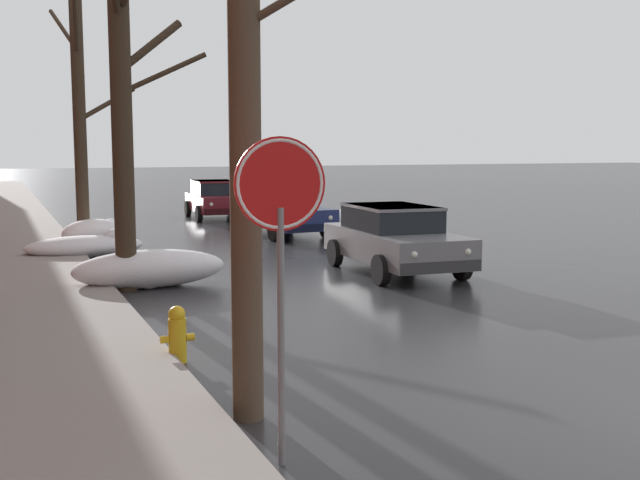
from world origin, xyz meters
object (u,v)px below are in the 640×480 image
at_px(bare_tree_at_the_corner, 242,82).
at_px(sedan_grey_approaching_near_lane, 394,237).
at_px(fire_hydrant, 177,334).
at_px(sedan_darkblue_parked_kerbside_close, 280,210).
at_px(bare_tree_second_along_sidewalk, 122,79).
at_px(bare_tree_mid_block, 80,113).
at_px(sedan_maroon_parked_kerbside_mid, 215,198).
at_px(stop_sign_at_corner, 280,213).

xyz_separation_m(bare_tree_at_the_corner, sedan_grey_approaching_near_lane, (5.58, 7.15, -2.48)).
bearing_deg(fire_hydrant, sedan_darkblue_parked_kerbside_close, 64.45).
xyz_separation_m(bare_tree_second_along_sidewalk, fire_hydrant, (-0.23, -5.11, -3.51)).
height_order(bare_tree_at_the_corner, bare_tree_mid_block, bare_tree_mid_block).
relative_size(bare_tree_at_the_corner, fire_hydrant, 9.24).
distance_m(sedan_maroon_parked_kerbside_mid, stop_sign_at_corner, 22.59).
bearing_deg(bare_tree_at_the_corner, fire_hydrant, 94.73).
bearing_deg(sedan_darkblue_parked_kerbside_close, sedan_maroon_parked_kerbside_mid, 93.61).
xyz_separation_m(bare_tree_mid_block, sedan_maroon_parked_kerbside_mid, (5.38, 6.21, -2.80)).
bearing_deg(sedan_grey_approaching_near_lane, bare_tree_second_along_sidewalk, 178.49).
bearing_deg(stop_sign_at_corner, bare_tree_mid_block, 89.66).
relative_size(bare_tree_second_along_sidewalk, fire_hydrant, 10.30).
distance_m(bare_tree_at_the_corner, sedan_grey_approaching_near_lane, 9.40).
relative_size(bare_tree_mid_block, fire_hydrant, 9.50).
height_order(sedan_grey_approaching_near_lane, sedan_maroon_parked_kerbside_mid, same).
bearing_deg(sedan_maroon_parked_kerbside_mid, bare_tree_mid_block, -130.88).
bearing_deg(stop_sign_at_corner, fire_hydrant, 92.05).
relative_size(bare_tree_at_the_corner, sedan_maroon_parked_kerbside_mid, 1.61).
distance_m(bare_tree_second_along_sidewalk, sedan_grey_approaching_near_lane, 6.34).
bearing_deg(sedan_maroon_parked_kerbside_mid, bare_tree_at_the_corner, -104.64).
relative_size(bare_tree_mid_block, sedan_grey_approaching_near_lane, 1.59).
xyz_separation_m(sedan_grey_approaching_near_lane, sedan_darkblue_parked_kerbside_close, (0.21, 7.52, 0.00)).
bearing_deg(bare_tree_mid_block, bare_tree_at_the_corner, -90.13).
bearing_deg(bare_tree_second_along_sidewalk, sedan_darkblue_parked_kerbside_close, 52.12).
distance_m(sedan_grey_approaching_near_lane, fire_hydrant, 7.61).
height_order(bare_tree_second_along_sidewalk, fire_hydrant, bare_tree_second_along_sidewalk).
bearing_deg(stop_sign_at_corner, bare_tree_at_the_corner, 87.06).
relative_size(sedan_grey_approaching_near_lane, sedan_maroon_parked_kerbside_mid, 1.04).
xyz_separation_m(bare_tree_second_along_sidewalk, sedan_maroon_parked_kerbside_mid, (5.36, 13.41, -3.12)).
relative_size(bare_tree_second_along_sidewalk, bare_tree_mid_block, 1.08).
height_order(bare_tree_at_the_corner, fire_hydrant, bare_tree_at_the_corner).
bearing_deg(bare_tree_second_along_sidewalk, fire_hydrant, -92.57).
height_order(bare_tree_second_along_sidewalk, sedan_grey_approaching_near_lane, bare_tree_second_along_sidewalk).
xyz_separation_m(bare_tree_mid_block, stop_sign_at_corner, (-0.09, -15.67, -1.45)).
xyz_separation_m(fire_hydrant, stop_sign_at_corner, (0.12, -3.36, 1.75)).
distance_m(bare_tree_mid_block, sedan_grey_approaching_near_lane, 9.62).
xyz_separation_m(bare_tree_second_along_sidewalk, stop_sign_at_corner, (-0.11, -8.47, -1.76)).
distance_m(bare_tree_mid_block, fire_hydrant, 12.73).
height_order(bare_tree_at_the_corner, stop_sign_at_corner, bare_tree_at_the_corner).
bearing_deg(sedan_darkblue_parked_kerbside_close, bare_tree_mid_block, -178.28).
relative_size(bare_tree_at_the_corner, stop_sign_at_corner, 2.41).
relative_size(bare_tree_second_along_sidewalk, sedan_darkblue_parked_kerbside_close, 1.62).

